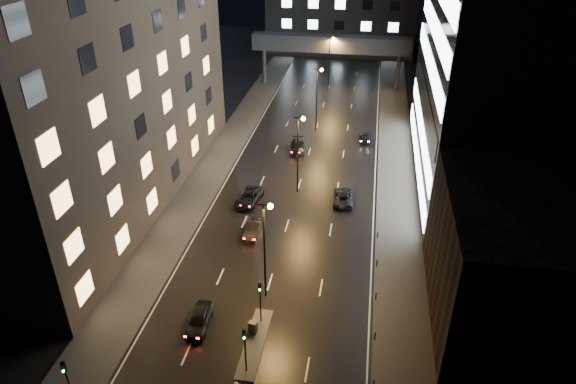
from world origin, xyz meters
name	(u,v)px	position (x,y,z in m)	size (l,w,h in m)	color
ground	(309,151)	(0.00, 40.00, 0.00)	(160.00, 160.00, 0.00)	black
sidewalk_left	(218,160)	(-12.50, 35.00, 0.07)	(5.00, 110.00, 0.15)	#383533
sidewalk_right	(396,173)	(12.50, 35.00, 0.07)	(5.00, 110.00, 0.15)	#383533
building_left	(87,31)	(-22.50, 24.00, 20.00)	(15.00, 48.00, 40.00)	#2D2319
building_right_low	(499,259)	(20.00, 9.00, 6.00)	(10.00, 18.00, 12.00)	black
building_right_glass	(531,0)	(25.00, 36.00, 22.50)	(20.00, 36.00, 45.00)	black
skybridge	(331,44)	(0.00, 70.00, 8.34)	(30.00, 3.00, 10.00)	#333335
median_island	(255,343)	(0.30, 2.00, 0.07)	(1.60, 8.00, 0.15)	#383533
traffic_signal_near	(260,295)	(0.30, 4.49, 3.09)	(0.28, 0.34, 4.40)	black
traffic_signal_far	(245,344)	(0.30, -1.01, 3.09)	(0.28, 0.34, 4.40)	black
traffic_signal_corner	(67,377)	(-11.50, -6.01, 2.94)	(0.28, 0.34, 4.40)	black
bollard_row	(375,316)	(10.20, 6.50, 0.45)	(0.12, 25.12, 0.90)	black
streetlight_near	(266,239)	(0.16, 8.00, 6.50)	(1.45, 0.50, 10.15)	black
streetlight_mid_a	(299,145)	(0.16, 28.00, 6.50)	(1.45, 0.50, 10.15)	black
streetlight_mid_b	(318,91)	(0.16, 48.00, 6.50)	(1.45, 0.50, 10.15)	black
streetlight_far	(330,57)	(0.16, 68.00, 6.50)	(1.45, 0.50, 10.15)	black
car_away_a	(199,319)	(-4.89, 3.20, 0.75)	(1.77, 4.41, 1.50)	black
car_away_b	(253,228)	(-3.40, 17.82, 0.69)	(1.46, 4.18, 1.38)	black
car_away_c	(249,197)	(-5.40, 24.33, 0.71)	(2.35, 5.10, 1.42)	black
car_away_d	(298,146)	(-1.77, 39.91, 0.70)	(1.96, 4.83, 1.40)	black
car_toward_a	(343,197)	(5.90, 26.42, 0.71)	(2.34, 5.07, 1.41)	black
car_toward_b	(365,136)	(7.93, 45.44, 0.65)	(1.83, 4.49, 1.30)	black
utility_cabinet	(253,327)	(-0.10, 3.11, 0.70)	(0.71, 0.49, 1.10)	#464648
cone_b	(236,384)	(-0.17, -2.48, 0.25)	(0.37, 0.37, 0.50)	orange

